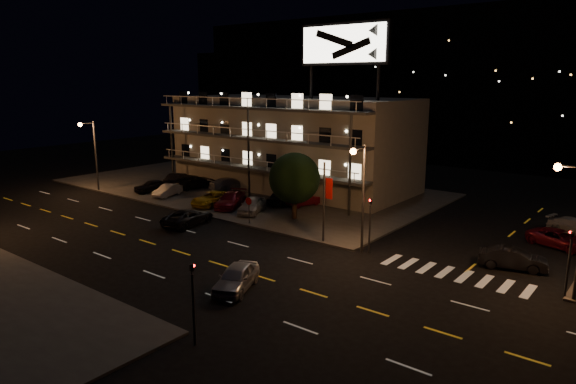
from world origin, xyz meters
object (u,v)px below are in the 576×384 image
Objects in this scene: lot_car_2 at (211,199)px; tree at (294,180)px; lot_car_7 at (230,184)px; lot_car_4 at (252,205)px; road_car_west at (188,217)px; side_car_0 at (513,259)px; road_car_east at (236,277)px.

tree is at bearing -2.29° from lot_car_2.
lot_car_7 reaches higher than lot_car_2.
lot_car_4 is at bearing 163.44° from lot_car_7.
road_car_west is (6.77, -12.22, -0.15)m from lot_car_7.
side_car_0 is at bearing -172.29° from lot_car_7.
lot_car_2 is 5.24m from lot_car_4.
road_car_east is (-12.28, -14.01, 0.04)m from side_car_0.
road_car_west is (-25.46, -6.33, -0.01)m from side_car_0.
side_car_0 reaches higher than road_car_west.
lot_car_2 is 28.70m from side_car_0.
lot_car_2 is at bearing -69.59° from road_car_west.
lot_car_7 is at bearing 64.41° from side_car_0.
lot_car_4 is at bearing -6.20° from lot_car_2.
road_car_west is (-2.00, -6.16, -0.18)m from lot_car_4.
tree is 1.38× the size of lot_car_4.
tree reaches higher than road_car_west.
lot_car_2 is 7.24m from lot_car_7.
lot_car_4 is 23.46m from side_car_0.
side_car_0 is 0.98× the size of road_car_east.
lot_car_7 is at bearing 122.33° from lot_car_4.
lot_car_7 reaches higher than road_car_east.
road_car_east is at bearing -65.13° from tree.
road_car_east is at bearing -48.67° from lot_car_2.
lot_car_4 is 0.98× the size of road_car_east.
road_car_west is (-6.35, -7.04, -3.02)m from tree.
road_car_east is at bearing -74.12° from lot_car_4.
lot_car_2 is 1.08× the size of road_car_east.
lot_car_2 reaches higher than side_car_0.
tree is at bearing -140.40° from road_car_west.
road_car_east is at bearing 153.13° from lot_car_7.
lot_car_2 is at bearing 75.62° from side_car_0.
lot_car_7 reaches higher than road_car_west.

